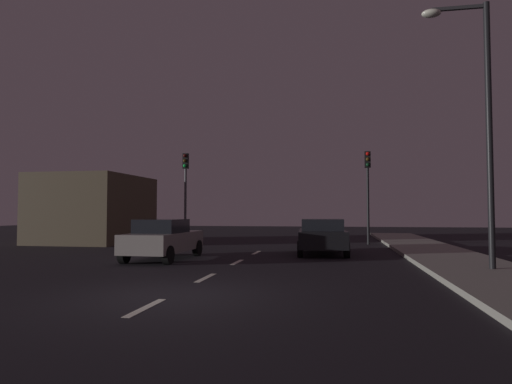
{
  "coord_description": "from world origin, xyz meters",
  "views": [
    {
      "loc": [
        3.48,
        -8.95,
        1.75
      ],
      "look_at": [
        -0.9,
        14.99,
        2.87
      ],
      "focal_mm": 31.27,
      "sensor_mm": 36.0,
      "label": 1
    }
  ],
  "objects_px": {
    "car_stopped_ahead": "(322,236)",
    "street_lamp_right": "(479,111)",
    "traffic_signal_left": "(185,180)",
    "traffic_signal_right": "(368,179)",
    "car_adjacent_lane": "(163,239)"
  },
  "relations": [
    {
      "from": "street_lamp_right",
      "to": "traffic_signal_right",
      "type": "bearing_deg",
      "value": 101.91
    },
    {
      "from": "car_stopped_ahead",
      "to": "car_adjacent_lane",
      "type": "xyz_separation_m",
      "value": [
        -5.72,
        -3.31,
        0.0
      ]
    },
    {
      "from": "traffic_signal_left",
      "to": "car_stopped_ahead",
      "type": "relative_size",
      "value": 1.21
    },
    {
      "from": "traffic_signal_right",
      "to": "street_lamp_right",
      "type": "distance_m",
      "value": 11.66
    },
    {
      "from": "traffic_signal_left",
      "to": "street_lamp_right",
      "type": "relative_size",
      "value": 0.67
    },
    {
      "from": "traffic_signal_left",
      "to": "traffic_signal_right",
      "type": "distance_m",
      "value": 10.48
    },
    {
      "from": "traffic_signal_left",
      "to": "car_adjacent_lane",
      "type": "xyz_separation_m",
      "value": [
        2.46,
        -9.38,
        -2.89
      ]
    },
    {
      "from": "traffic_signal_left",
      "to": "car_stopped_ahead",
      "type": "bearing_deg",
      "value": -36.56
    },
    {
      "from": "car_stopped_ahead",
      "to": "car_adjacent_lane",
      "type": "bearing_deg",
      "value": -149.93
    },
    {
      "from": "traffic_signal_right",
      "to": "car_adjacent_lane",
      "type": "xyz_separation_m",
      "value": [
        -8.02,
        -9.38,
        -2.8
      ]
    },
    {
      "from": "car_stopped_ahead",
      "to": "street_lamp_right",
      "type": "relative_size",
      "value": 0.55
    },
    {
      "from": "car_stopped_ahead",
      "to": "street_lamp_right",
      "type": "distance_m",
      "value": 8.08
    },
    {
      "from": "traffic_signal_right",
      "to": "car_stopped_ahead",
      "type": "height_order",
      "value": "traffic_signal_right"
    },
    {
      "from": "traffic_signal_left",
      "to": "car_stopped_ahead",
      "type": "height_order",
      "value": "traffic_signal_left"
    },
    {
      "from": "traffic_signal_left",
      "to": "car_stopped_ahead",
      "type": "distance_m",
      "value": 10.59
    }
  ]
}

